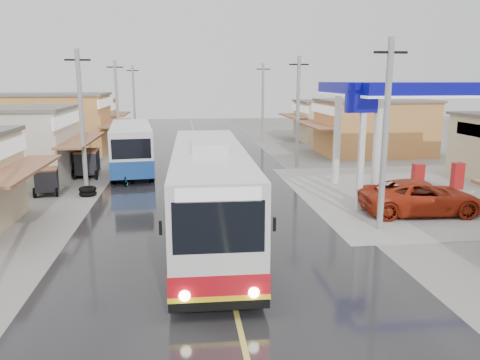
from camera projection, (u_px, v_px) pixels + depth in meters
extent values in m
plane|color=slate|center=(218.00, 236.00, 19.39)|extent=(120.00, 120.00, 0.00)
cube|color=black|center=(202.00, 169.00, 33.94)|extent=(12.00, 90.00, 0.02)
cube|color=#D8CC4C|center=(202.00, 168.00, 33.94)|extent=(0.15, 90.00, 0.01)
cube|color=gray|center=(436.00, 192.00, 26.76)|extent=(16.00, 16.00, 0.03)
cube|color=#0A0A93|center=(446.00, 89.00, 25.54)|extent=(12.00, 8.00, 0.70)
cube|color=white|center=(445.00, 94.00, 25.60)|extent=(12.10, 8.10, 0.12)
cylinder|color=white|center=(337.00, 140.00, 28.50)|extent=(0.44, 0.44, 5.50)
cylinder|color=white|center=(377.00, 155.00, 22.68)|extent=(0.44, 0.44, 5.50)
cube|color=gray|center=(436.00, 191.00, 26.74)|extent=(4.00, 1.20, 0.20)
cube|color=#B21919|center=(418.00, 177.00, 26.42)|extent=(0.60, 0.45, 1.50)
cube|color=#B21919|center=(457.00, 176.00, 26.71)|extent=(0.60, 0.45, 1.50)
cube|color=white|center=(361.00, 150.00, 22.53)|extent=(0.25, 0.25, 6.00)
cube|color=#0A0A93|center=(364.00, 98.00, 22.01)|extent=(1.80, 0.30, 1.40)
cube|color=silver|center=(209.00, 188.00, 18.23)|extent=(2.92, 12.90, 3.16)
cube|color=black|center=(210.00, 229.00, 18.59)|extent=(2.94, 12.92, 0.32)
cube|color=red|center=(210.00, 216.00, 18.47)|extent=(2.96, 12.94, 0.59)
cube|color=yellow|center=(210.00, 225.00, 18.55)|extent=(2.97, 12.95, 0.15)
cube|color=black|center=(209.00, 177.00, 18.68)|extent=(2.91, 10.22, 1.07)
cube|color=black|center=(219.00, 227.00, 11.94)|extent=(2.38, 0.17, 1.39)
cube|color=black|center=(204.00, 152.00, 24.33)|extent=(2.38, 0.17, 1.18)
cube|color=white|center=(218.00, 194.00, 11.76)|extent=(2.18, 0.16, 0.37)
cube|color=silver|center=(209.00, 144.00, 17.87)|extent=(1.35, 3.24, 0.32)
cylinder|color=black|center=(176.00, 274.00, 14.07)|extent=(0.40, 1.18, 1.18)
cylinder|color=black|center=(254.00, 270.00, 14.31)|extent=(0.40, 1.18, 1.18)
cylinder|color=black|center=(182.00, 202.00, 22.40)|extent=(0.40, 1.18, 1.18)
cylinder|color=black|center=(231.00, 200.00, 22.64)|extent=(0.40, 1.18, 1.18)
sphere|color=#FFF2CC|center=(185.00, 296.00, 12.16)|extent=(0.31, 0.31, 0.30)
sphere|color=#FFF2CC|center=(254.00, 293.00, 12.34)|extent=(0.31, 0.31, 0.30)
cube|color=black|center=(160.00, 228.00, 12.04)|extent=(0.08, 0.08, 0.37)
cube|color=black|center=(274.00, 224.00, 12.34)|extent=(0.08, 0.08, 0.37)
cube|color=silver|center=(132.00, 144.00, 32.47)|extent=(3.60, 10.02, 2.72)
cube|color=#1B4696|center=(132.00, 158.00, 32.66)|extent=(3.64, 10.06, 1.09)
cube|color=black|center=(131.00, 139.00, 32.39)|extent=(3.47, 8.40, 0.98)
cube|color=black|center=(131.00, 149.00, 27.76)|extent=(2.31, 0.35, 1.20)
cylinder|color=black|center=(113.00, 174.00, 29.17)|extent=(0.44, 1.12, 1.09)
cylinder|color=black|center=(152.00, 172.00, 29.69)|extent=(0.44, 1.12, 1.09)
cylinder|color=black|center=(116.00, 157.00, 35.82)|extent=(0.44, 1.12, 1.09)
cylinder|color=black|center=(148.00, 156.00, 36.34)|extent=(0.44, 1.12, 1.09)
imported|color=#A32710|center=(421.00, 197.00, 22.42)|extent=(5.99, 2.99, 1.63)
imported|color=black|center=(130.00, 176.00, 28.77)|extent=(1.03, 2.11, 1.06)
imported|color=#287828|center=(129.00, 164.00, 28.38)|extent=(0.71, 0.53, 1.77)
cube|color=#26262D|center=(87.00, 162.00, 30.88)|extent=(1.50, 2.20, 1.38)
cube|color=brown|center=(87.00, 151.00, 30.72)|extent=(1.55, 2.25, 0.11)
cylinder|color=black|center=(75.00, 175.00, 30.18)|extent=(0.23, 0.65, 0.64)
cylinder|color=black|center=(78.00, 171.00, 31.61)|extent=(0.23, 0.65, 0.64)
cylinder|color=black|center=(96.00, 175.00, 30.22)|extent=(0.16, 0.64, 0.64)
cube|color=#26262D|center=(47.00, 179.00, 26.26)|extent=(1.46, 1.96, 1.15)
cube|color=brown|center=(46.00, 169.00, 26.13)|extent=(1.52, 2.01, 0.09)
cylinder|color=black|center=(35.00, 193.00, 25.62)|extent=(0.26, 0.55, 0.53)
cylinder|color=black|center=(37.00, 188.00, 26.78)|extent=(0.26, 0.55, 0.53)
cylinder|color=black|center=(57.00, 192.00, 25.80)|extent=(0.20, 0.54, 0.53)
torus|color=black|center=(88.00, 193.00, 26.07)|extent=(0.96, 0.96, 0.25)
torus|color=black|center=(88.00, 189.00, 26.01)|extent=(0.96, 0.96, 0.25)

